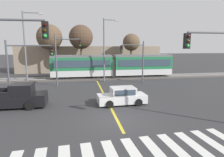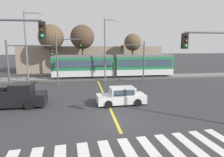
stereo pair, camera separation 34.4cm
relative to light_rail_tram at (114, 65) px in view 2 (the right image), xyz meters
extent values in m
plane|color=#333335|center=(-2.65, -17.54, -2.05)|extent=(200.00, 200.00, 0.00)
cube|color=#56514C|center=(-2.65, 0.01, -1.96)|extent=(120.00, 4.00, 0.18)
cube|color=#939399|center=(-2.65, -0.71, -1.82)|extent=(120.00, 0.08, 0.10)
cube|color=#939399|center=(-2.65, 0.73, -1.82)|extent=(120.00, 0.08, 0.10)
cube|color=silver|center=(-4.75, 0.01, -1.07)|extent=(9.00, 2.60, 0.90)
cube|color=#237A47|center=(-4.75, 0.01, 0.33)|extent=(9.00, 2.60, 1.90)
cube|color=#384756|center=(-4.75, -1.31, 0.38)|extent=(8.28, 0.04, 1.04)
cube|color=slate|center=(-4.75, 0.01, 1.42)|extent=(9.00, 2.39, 0.28)
cylinder|color=black|center=(-2.27, 0.01, -1.52)|extent=(0.70, 0.20, 0.70)
cylinder|color=black|center=(-7.22, 0.01, -1.52)|extent=(0.70, 0.20, 0.70)
cube|color=silver|center=(4.75, 0.01, -1.07)|extent=(9.00, 2.60, 0.90)
cube|color=#237A47|center=(4.75, 0.01, 0.33)|extent=(9.00, 2.60, 1.90)
cube|color=#384756|center=(4.75, -1.31, 0.38)|extent=(8.28, 0.04, 1.04)
cube|color=slate|center=(4.75, 0.01, 1.42)|extent=(9.00, 2.39, 0.28)
cylinder|color=black|center=(7.22, 0.01, -1.52)|extent=(0.70, 0.20, 0.70)
cylinder|color=black|center=(2.28, 0.01, -1.52)|extent=(0.70, 0.20, 0.70)
cube|color=#2D2D2D|center=(0.00, 0.01, -0.37)|extent=(0.50, 2.34, 2.80)
cube|color=silver|center=(-4.84, -21.77, -2.04)|extent=(0.76, 2.83, 0.01)
cube|color=silver|center=(-3.75, -21.69, -2.04)|extent=(0.76, 2.83, 0.01)
cube|color=silver|center=(-2.65, -21.61, -2.04)|extent=(0.76, 2.83, 0.01)
cube|color=silver|center=(-1.55, -21.53, -2.04)|extent=(0.76, 2.83, 0.01)
cube|color=silver|center=(-0.46, -21.45, -2.04)|extent=(0.76, 2.83, 0.01)
cube|color=silver|center=(0.64, -21.37, -2.04)|extent=(0.76, 2.83, 0.01)
cube|color=silver|center=(1.74, -21.29, -2.04)|extent=(0.76, 2.83, 0.01)
cube|color=gold|center=(-2.65, -10.80, -2.05)|extent=(0.20, 17.61, 0.01)
cube|color=silver|center=(-1.54, -13.80, -1.53)|extent=(4.28, 1.90, 0.72)
cube|color=silver|center=(-1.44, -13.79, -0.85)|extent=(2.17, 1.62, 0.64)
cube|color=#384756|center=(-2.44, -13.84, -0.85)|extent=(0.17, 1.43, 0.52)
cube|color=#384756|center=(-1.40, -14.57, -0.85)|extent=(1.78, 0.13, 0.48)
cylinder|color=black|center=(-2.76, -14.71, -1.73)|extent=(0.65, 0.25, 0.64)
cylinder|color=black|center=(-2.84, -13.01, -1.73)|extent=(0.65, 0.25, 0.64)
cylinder|color=black|center=(-0.24, -14.58, -1.73)|extent=(0.65, 0.25, 0.64)
cylinder|color=black|center=(-0.32, -12.88, -1.73)|extent=(0.65, 0.25, 0.64)
cube|color=black|center=(-10.67, -13.20, -1.38)|extent=(5.41, 1.98, 0.96)
cube|color=black|center=(-9.86, -13.20, -0.48)|extent=(1.71, 1.84, 0.84)
cube|color=#384756|center=(-9.11, -13.20, -0.46)|extent=(0.10, 1.69, 0.66)
cube|color=black|center=(-11.89, -12.28, -0.72)|extent=(2.70, 0.13, 0.36)
cylinder|color=black|center=(-9.11, -12.22, -1.65)|extent=(0.80, 0.28, 0.80)
cylinder|color=black|center=(-9.10, -14.18, -1.65)|extent=(0.80, 0.28, 0.80)
cylinder|color=#515459|center=(-8.55, -19.55, 4.33)|extent=(3.50, 0.12, 0.12)
cube|color=black|center=(-6.80, -19.55, 3.83)|extent=(0.32, 0.28, 0.90)
sphere|color=#360605|center=(-6.80, -19.70, 4.10)|extent=(0.18, 0.18, 0.18)
sphere|color=#3A2706|center=(-6.80, -19.70, 3.83)|extent=(0.18, 0.18, 0.18)
sphere|color=green|center=(-6.80, -19.70, 3.56)|extent=(0.18, 0.18, 0.18)
cylinder|color=#515459|center=(3.45, -4.28, 0.76)|extent=(0.18, 0.18, 5.62)
cylinder|color=#515459|center=(1.95, -4.28, 3.07)|extent=(3.00, 0.12, 0.12)
cube|color=black|center=(0.45, -4.28, 2.57)|extent=(0.32, 0.28, 0.90)
sphere|color=#360605|center=(0.45, -4.43, 2.84)|extent=(0.18, 0.18, 0.18)
sphere|color=#3A2706|center=(0.45, -4.43, 2.57)|extent=(0.18, 0.18, 0.18)
sphere|color=green|center=(0.45, -4.43, 2.30)|extent=(0.18, 0.18, 0.18)
cylinder|color=#515459|center=(-7.97, -4.56, 1.17)|extent=(0.18, 0.18, 6.43)
cylinder|color=#515459|center=(-6.47, -4.56, 3.79)|extent=(3.00, 0.12, 0.12)
cube|color=black|center=(-4.97, -4.56, 3.29)|extent=(0.32, 0.28, 0.90)
sphere|color=#360605|center=(-4.97, -4.71, 3.56)|extent=(0.18, 0.18, 0.18)
sphere|color=#3A2706|center=(-4.97, -4.71, 3.29)|extent=(0.18, 0.18, 0.18)
sphere|color=green|center=(-4.97, -4.71, 3.02)|extent=(0.18, 0.18, 0.18)
cylinder|color=#515459|center=(2.88, -19.34, 3.83)|extent=(3.50, 0.12, 0.12)
cube|color=black|center=(1.13, -19.34, 3.33)|extent=(0.32, 0.28, 0.90)
sphere|color=#360605|center=(1.13, -19.49, 3.60)|extent=(0.18, 0.18, 0.18)
sphere|color=#3A2706|center=(1.13, -19.49, 3.33)|extent=(0.18, 0.18, 0.18)
sphere|color=green|center=(1.13, -19.49, 3.06)|extent=(0.18, 0.18, 0.18)
cylinder|color=#515459|center=(-11.62, -10.84, 0.74)|extent=(0.18, 0.18, 5.59)
cylinder|color=#515459|center=(-9.62, -10.84, 3.04)|extent=(4.00, 0.12, 0.12)
cube|color=black|center=(-7.62, -10.84, 2.54)|extent=(0.32, 0.28, 0.90)
sphere|color=#360605|center=(-7.62, -10.99, 2.81)|extent=(0.18, 0.18, 0.18)
sphere|color=#3A2706|center=(-7.62, -10.99, 2.54)|extent=(0.18, 0.18, 0.18)
sphere|color=green|center=(-7.62, -10.99, 2.27)|extent=(0.18, 0.18, 0.18)
cylinder|color=slate|center=(-11.85, -3.35, 2.59)|extent=(0.20, 0.20, 9.27)
cylinder|color=slate|center=(-10.79, -3.35, 7.03)|extent=(2.14, 0.12, 0.12)
cube|color=#B2B2B7|center=(-9.72, -3.35, 6.93)|extent=(0.56, 0.28, 0.20)
cylinder|color=slate|center=(-1.67, -2.67, 2.30)|extent=(0.20, 0.20, 8.70)
cylinder|color=slate|center=(-0.77, -2.67, 6.45)|extent=(1.80, 0.12, 0.12)
cube|color=#B2B2B7|center=(0.13, -2.67, 6.35)|extent=(0.56, 0.28, 0.20)
cylinder|color=brown|center=(-9.95, 5.23, 0.73)|extent=(0.32, 0.32, 5.56)
sphere|color=brown|center=(-9.95, 5.23, 4.37)|extent=(4.28, 4.28, 4.28)
cylinder|color=brown|center=(-4.70, 4.26, 0.77)|extent=(0.32, 0.32, 5.64)
sphere|color=#4C3828|center=(-4.70, 4.26, 4.40)|extent=(4.03, 4.03, 4.03)
cylinder|color=brown|center=(4.09, 4.40, 0.45)|extent=(0.32, 0.32, 4.99)
sphere|color=brown|center=(4.09, 4.40, 3.55)|extent=(3.02, 3.02, 3.02)
cube|color=gray|center=(-2.96, 10.07, 0.39)|extent=(27.12, 6.00, 4.87)
camera|label=1|loc=(-5.16, -30.36, 3.12)|focal=32.00mm
camera|label=2|loc=(-4.82, -30.41, 3.12)|focal=32.00mm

